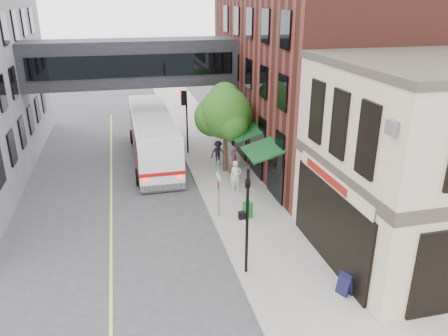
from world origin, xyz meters
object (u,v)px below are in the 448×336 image
newspaper_box (248,210)px  pedestrian_b (234,161)px  bus (153,134)px  pedestrian_c (218,153)px  sandwich_board (345,284)px  pedestrian_a (236,176)px

newspaper_box → pedestrian_b: bearing=61.9°
bus → pedestrian_c: bearing=-31.5°
newspaper_box → sandwich_board: size_ratio=0.90×
pedestrian_a → newspaper_box: 3.39m
pedestrian_b → newspaper_box: bearing=-96.9°
pedestrian_c → newspaper_box: size_ratio=2.01×
pedestrian_a → pedestrian_c: bearing=105.7°
pedestrian_a → bus: bearing=136.0°
pedestrian_c → newspaper_box: 7.73m
sandwich_board → newspaper_box: bearing=80.8°
pedestrian_a → newspaper_box: size_ratio=2.17×
bus → sandwich_board: bus is taller
pedestrian_a → sandwich_board: (1.54, -10.11, -0.44)m
bus → pedestrian_a: bearing=-59.1°
pedestrian_b → pedestrian_c: 1.82m
pedestrian_b → sandwich_board: pedestrian_b is taller
pedestrian_c → pedestrian_b: bearing=-80.5°
bus → pedestrian_a: bus is taller
pedestrian_a → newspaper_box: bearing=-79.6°
pedestrian_a → pedestrian_b: bearing=92.3°
bus → newspaper_box: bearing=-69.4°
pedestrian_b → sandwich_board: 12.82m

